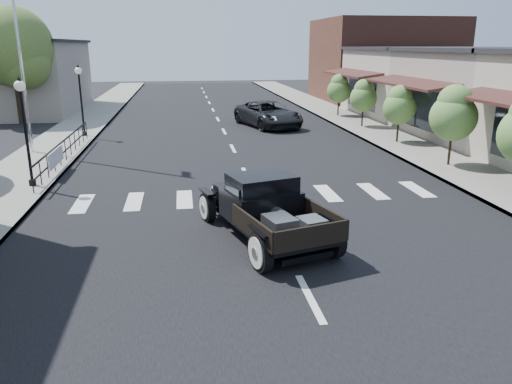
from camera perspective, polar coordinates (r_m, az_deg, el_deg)
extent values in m
plane|color=black|center=(12.81, 2.85, -5.74)|extent=(120.00, 120.00, 0.00)
cube|color=black|center=(27.16, -3.31, 6.21)|extent=(14.00, 80.00, 0.02)
cube|color=gray|center=(27.73, -21.16, 5.48)|extent=(3.00, 80.00, 0.15)
cube|color=gray|center=(29.14, 13.69, 6.61)|extent=(3.00, 80.00, 0.15)
cube|color=#A09486|center=(41.66, -26.64, 11.57)|extent=(10.00, 12.00, 5.00)
cube|color=#A39789|center=(30.24, 27.10, 9.80)|extent=(10.00, 9.00, 4.50)
cube|color=#B4AA99|center=(37.93, 19.27, 11.68)|extent=(10.00, 9.00, 4.50)
cube|color=brown|center=(47.16, 14.31, 14.37)|extent=(11.00, 10.00, 7.00)
cylinder|color=silver|center=(24.64, -25.95, 18.57)|extent=(0.12, 0.12, 12.51)
imported|color=black|center=(30.76, 1.40, 8.86)|extent=(4.01, 5.99, 1.53)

